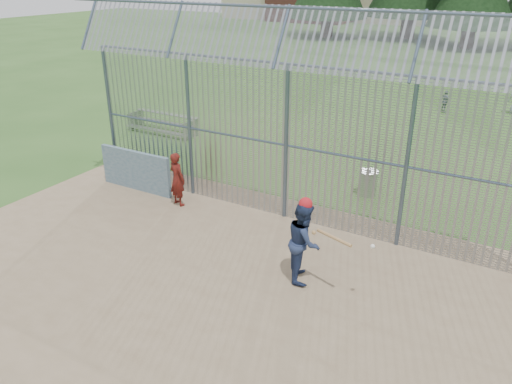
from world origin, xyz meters
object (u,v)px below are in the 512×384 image
Objects in this scene: onlooker at (177,179)px; bleacher at (162,123)px; batter at (304,241)px; dugout_wall at (136,170)px; trash_can at (368,183)px.

onlooker is 6.90m from bleacher.
onlooker is at bearing 46.50° from batter.
bleacher is at bearing -30.54° from onlooker.
dugout_wall reaches higher than trash_can.
dugout_wall is at bearing -153.17° from trash_can.
onlooker is 5.46m from trash_can.
trash_can is 9.24m from bleacher.
onlooker is at bearing -46.67° from bleacher.
dugout_wall is 6.80m from trash_can.
trash_can is (-0.19, 4.84, -0.51)m from batter.
bleacher is at bearing 122.13° from dugout_wall.
dugout_wall is 6.50m from batter.
dugout_wall reaches higher than bleacher.
bleacher is (-9.08, 1.73, 0.03)m from trash_can.
batter is (6.25, -1.78, 0.27)m from dugout_wall.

